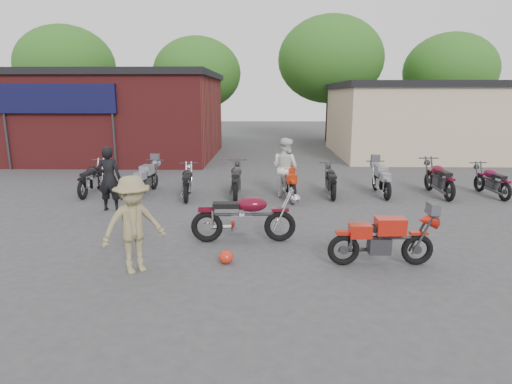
{
  "coord_description": "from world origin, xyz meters",
  "views": [
    {
      "loc": [
        -0.26,
        -8.03,
        3.14
      ],
      "look_at": [
        -0.5,
        1.83,
        0.9
      ],
      "focal_mm": 30.0,
      "sensor_mm": 36.0,
      "label": 1
    }
  ],
  "objects_px": {
    "person_light": "(285,168)",
    "row_bike_2": "(187,181)",
    "person_tan": "(134,225)",
    "row_bike_3": "(236,178)",
    "vintage_motorcycle": "(246,214)",
    "helmet": "(226,257)",
    "row_bike_8": "(492,180)",
    "sportbike": "(383,237)",
    "row_bike_6": "(381,178)",
    "person_dark": "(109,179)",
    "row_bike_4": "(289,180)",
    "row_bike_5": "(331,179)",
    "row_bike_0": "(92,177)",
    "row_bike_1": "(146,177)",
    "row_bike_7": "(439,177)"
  },
  "relations": [
    {
      "from": "vintage_motorcycle",
      "to": "helmet",
      "type": "relative_size",
      "value": 7.81
    },
    {
      "from": "helmet",
      "to": "row_bike_3",
      "type": "bearing_deg",
      "value": 91.9
    },
    {
      "from": "person_light",
      "to": "row_bike_0",
      "type": "relative_size",
      "value": 0.96
    },
    {
      "from": "vintage_motorcycle",
      "to": "row_bike_3",
      "type": "height_order",
      "value": "vintage_motorcycle"
    },
    {
      "from": "row_bike_2",
      "to": "row_bike_4",
      "type": "relative_size",
      "value": 0.94
    },
    {
      "from": "row_bike_2",
      "to": "row_bike_6",
      "type": "height_order",
      "value": "row_bike_6"
    },
    {
      "from": "helmet",
      "to": "person_dark",
      "type": "bearing_deg",
      "value": 133.29
    },
    {
      "from": "vintage_motorcycle",
      "to": "row_bike_4",
      "type": "distance_m",
      "value": 4.26
    },
    {
      "from": "vintage_motorcycle",
      "to": "row_bike_6",
      "type": "height_order",
      "value": "vintage_motorcycle"
    },
    {
      "from": "row_bike_2",
      "to": "row_bike_8",
      "type": "height_order",
      "value": "row_bike_2"
    },
    {
      "from": "vintage_motorcycle",
      "to": "row_bike_1",
      "type": "distance_m",
      "value": 5.77
    },
    {
      "from": "person_light",
      "to": "row_bike_8",
      "type": "xyz_separation_m",
      "value": [
        6.56,
        0.29,
        -0.4
      ]
    },
    {
      "from": "row_bike_2",
      "to": "row_bike_5",
      "type": "distance_m",
      "value": 4.52
    },
    {
      "from": "row_bike_8",
      "to": "person_tan",
      "type": "bearing_deg",
      "value": 117.72
    },
    {
      "from": "row_bike_5",
      "to": "person_light",
      "type": "bearing_deg",
      "value": 98.54
    },
    {
      "from": "person_tan",
      "to": "row_bike_3",
      "type": "distance_m",
      "value": 6.16
    },
    {
      "from": "person_dark",
      "to": "row_bike_6",
      "type": "height_order",
      "value": "person_dark"
    },
    {
      "from": "row_bike_8",
      "to": "row_bike_6",
      "type": "bearing_deg",
      "value": 83.87
    },
    {
      "from": "row_bike_3",
      "to": "row_bike_7",
      "type": "distance_m",
      "value": 6.44
    },
    {
      "from": "row_bike_1",
      "to": "row_bike_8",
      "type": "height_order",
      "value": "row_bike_1"
    },
    {
      "from": "helmet",
      "to": "person_tan",
      "type": "xyz_separation_m",
      "value": [
        -1.6,
        -0.42,
        0.76
      ]
    },
    {
      "from": "person_dark",
      "to": "row_bike_3",
      "type": "relative_size",
      "value": 0.89
    },
    {
      "from": "row_bike_4",
      "to": "row_bike_1",
      "type": "bearing_deg",
      "value": 76.77
    },
    {
      "from": "row_bike_4",
      "to": "row_bike_7",
      "type": "height_order",
      "value": "row_bike_7"
    },
    {
      "from": "row_bike_0",
      "to": "row_bike_1",
      "type": "xyz_separation_m",
      "value": [
        1.73,
        0.13,
        -0.01
      ]
    },
    {
      "from": "helmet",
      "to": "sportbike",
      "type": "bearing_deg",
      "value": -0.17
    },
    {
      "from": "row_bike_0",
      "to": "row_bike_3",
      "type": "distance_m",
      "value": 4.69
    },
    {
      "from": "person_light",
      "to": "row_bike_6",
      "type": "bearing_deg",
      "value": -132.45
    },
    {
      "from": "row_bike_4",
      "to": "row_bike_5",
      "type": "bearing_deg",
      "value": -82.87
    },
    {
      "from": "person_light",
      "to": "row_bike_2",
      "type": "bearing_deg",
      "value": 44.85
    },
    {
      "from": "person_dark",
      "to": "row_bike_7",
      "type": "bearing_deg",
      "value": -169.31
    },
    {
      "from": "row_bike_6",
      "to": "person_dark",
      "type": "bearing_deg",
      "value": 104.05
    },
    {
      "from": "row_bike_1",
      "to": "row_bike_7",
      "type": "bearing_deg",
      "value": -83.75
    },
    {
      "from": "row_bike_8",
      "to": "row_bike_4",
      "type": "bearing_deg",
      "value": 88.43
    },
    {
      "from": "person_dark",
      "to": "row_bike_2",
      "type": "bearing_deg",
      "value": -141.55
    },
    {
      "from": "person_tan",
      "to": "sportbike",
      "type": "bearing_deg",
      "value": -29.9
    },
    {
      "from": "row_bike_0",
      "to": "row_bike_6",
      "type": "xyz_separation_m",
      "value": [
        9.31,
        0.1,
        -0.01
      ]
    },
    {
      "from": "sportbike",
      "to": "row_bike_2",
      "type": "distance_m",
      "value": 7.07
    },
    {
      "from": "helmet",
      "to": "row_bike_7",
      "type": "relative_size",
      "value": 0.13
    },
    {
      "from": "person_tan",
      "to": "row_bike_0",
      "type": "distance_m",
      "value": 6.98
    },
    {
      "from": "row_bike_4",
      "to": "row_bike_2",
      "type": "bearing_deg",
      "value": 83.7
    },
    {
      "from": "vintage_motorcycle",
      "to": "row_bike_4",
      "type": "height_order",
      "value": "vintage_motorcycle"
    },
    {
      "from": "sportbike",
      "to": "person_tan",
      "type": "xyz_separation_m",
      "value": [
        -4.55,
        -0.41,
        0.33
      ]
    },
    {
      "from": "row_bike_1",
      "to": "row_bike_2",
      "type": "xyz_separation_m",
      "value": [
        1.45,
        -0.54,
        -0.01
      ]
    },
    {
      "from": "row_bike_0",
      "to": "row_bike_3",
      "type": "relative_size",
      "value": 0.96
    },
    {
      "from": "person_light",
      "to": "row_bike_7",
      "type": "height_order",
      "value": "person_light"
    },
    {
      "from": "sportbike",
      "to": "person_light",
      "type": "xyz_separation_m",
      "value": [
        -1.61,
        5.51,
        0.38
      ]
    },
    {
      "from": "row_bike_8",
      "to": "sportbike",
      "type": "bearing_deg",
      "value": 134.07
    },
    {
      "from": "row_bike_3",
      "to": "row_bike_1",
      "type": "bearing_deg",
      "value": 82.4
    },
    {
      "from": "row_bike_2",
      "to": "person_light",
      "type": "bearing_deg",
      "value": -92.91
    }
  ]
}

